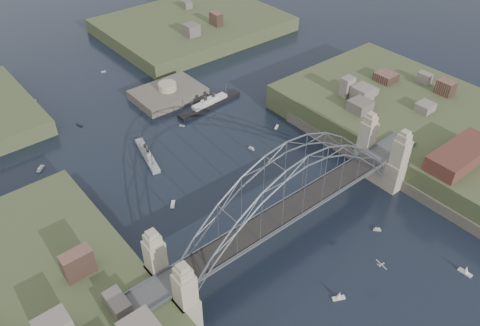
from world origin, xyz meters
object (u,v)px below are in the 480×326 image
(bridge, at_px, (293,195))
(wharf_shed, at_px, (461,155))
(ocean_liner, at_px, (210,104))
(naval_cruiser_near, at_px, (147,155))
(naval_cruiser_far, at_px, (34,112))
(fort_island, at_px, (169,99))

(bridge, bearing_deg, wharf_shed, -17.65)
(bridge, distance_m, ocean_liner, 61.06)
(wharf_shed, distance_m, naval_cruiser_near, 81.55)
(naval_cruiser_near, height_order, ocean_liner, ocean_liner)
(bridge, bearing_deg, ocean_liner, 71.27)
(naval_cruiser_near, xyz_separation_m, ocean_liner, (29.42, 10.55, 0.14))
(naval_cruiser_far, height_order, ocean_liner, ocean_liner)
(wharf_shed, relative_size, ocean_liner, 0.83)
(bridge, relative_size, fort_island, 3.82)
(ocean_liner, bearing_deg, fort_island, 118.83)
(fort_island, xyz_separation_m, naval_cruiser_far, (-38.25, 18.28, 1.12))
(fort_island, xyz_separation_m, ocean_liner, (7.26, -13.19, 1.25))
(wharf_shed, bearing_deg, ocean_liner, 109.26)
(naval_cruiser_far, bearing_deg, naval_cruiser_near, -69.05)
(naval_cruiser_near, relative_size, ocean_liner, 0.69)
(wharf_shed, height_order, naval_cruiser_far, wharf_shed)
(naval_cruiser_near, height_order, naval_cruiser_far, naval_cruiser_far)
(bridge, bearing_deg, fort_island, 80.27)
(bridge, xyz_separation_m, ocean_liner, (19.26, 56.81, -11.42))
(fort_island, bearing_deg, naval_cruiser_near, -133.04)
(fort_island, bearing_deg, bridge, -99.73)
(naval_cruiser_near, bearing_deg, bridge, -77.61)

